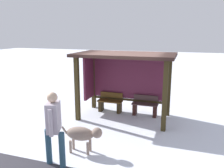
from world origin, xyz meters
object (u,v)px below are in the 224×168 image
person_walking (54,123)px  bench_left_inside (110,103)px  dog (83,134)px  bench_center_inside (145,107)px  bus_shelter (123,68)px

person_walking → bench_left_inside: bearing=90.0°
person_walking → dog: size_ratio=1.61×
bench_left_inside → dog: bearing=-83.8°
bench_center_inside → bus_shelter: bearing=-163.5°
bus_shelter → person_walking: 3.85m
bench_center_inside → person_walking: (-1.37, -3.97, 0.72)m
dog → bench_left_inside: bearing=96.2°
bus_shelter → person_walking: (-0.57, -3.73, -0.75)m
dog → bench_center_inside: bearing=72.5°
bench_center_inside → dog: (-1.02, -3.22, 0.17)m
person_walking → dog: bearing=64.6°
bench_left_inside → bench_center_inside: (1.37, 0.00, 0.00)m
bench_left_inside → dog: size_ratio=0.87×
bench_center_inside → person_walking: 4.26m
bench_left_inside → bench_center_inside: bearing=0.0°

